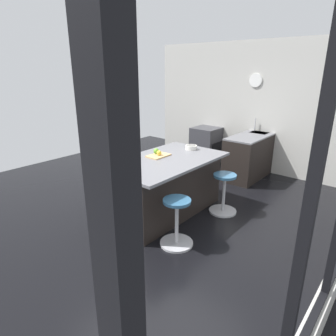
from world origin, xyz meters
The scene contains 11 objects.
ground_plane centered at (0.00, 0.00, 0.00)m, with size 8.13×8.13×0.00m, color black.
interior_partition_left centered at (-3.13, 0.00, 1.39)m, with size 0.15×5.02×2.78m.
sink_cabinet centered at (-2.78, 0.30, 0.46)m, with size 1.80×0.60×1.18m.
oven_range centered at (-2.78, -0.95, 0.43)m, with size 0.60×0.61×0.87m.
kitchen_island centered at (-0.13, -0.02, 0.46)m, with size 1.91×1.15×0.90m.
stool_by_window centered at (-0.73, 0.73, 0.31)m, with size 0.44×0.44×0.65m.
stool_middle centered at (0.47, 0.73, 0.31)m, with size 0.44×0.44×0.65m.
cutting_board centered at (-0.17, -0.15, 0.91)m, with size 0.36×0.24×0.02m, color tan.
apple_yellow centered at (-0.16, -0.14, 0.96)m, with size 0.08×0.08×0.08m, color gold.
apple_green centered at (-0.20, -0.23, 0.97)m, with size 0.09×0.09×0.09m, color #609E2D.
fruit_bowl centered at (-0.83, 0.00, 0.94)m, with size 0.19×0.19×0.07m.
Camera 1 is at (3.11, 2.80, 2.21)m, focal length 31.26 mm.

